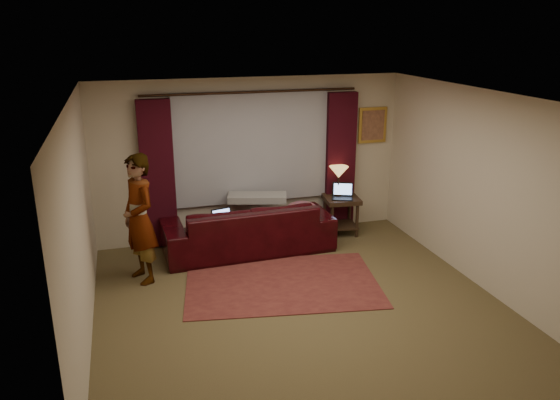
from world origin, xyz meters
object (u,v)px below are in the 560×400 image
at_px(laptop_table, 343,192).
at_px(person, 139,219).
at_px(end_table, 341,215).
at_px(sofa, 248,219).
at_px(laptop_sofa, 225,218).
at_px(tiffany_lamp, 338,181).

bearing_deg(laptop_table, person, -143.74).
bearing_deg(end_table, sofa, -170.94).
bearing_deg(sofa, laptop_table, -175.67).
height_order(sofa, laptop_sofa, sofa).
distance_m(tiffany_lamp, person, 3.38).
xyz_separation_m(laptop_table, person, (-3.26, -0.77, 0.13)).
relative_size(end_table, person, 0.36).
distance_m(laptop_sofa, person, 1.32).
bearing_deg(end_table, tiffany_lamp, 116.39).
bearing_deg(end_table, laptop_sofa, -167.49).
bearing_deg(sofa, end_table, -172.82).
xyz_separation_m(end_table, laptop_table, (-0.02, -0.09, 0.44)).
bearing_deg(person, tiffany_lamp, 82.85).
bearing_deg(laptop_sofa, sofa, 12.42).
distance_m(laptop_sofa, laptop_table, 2.07).
height_order(laptop_sofa, laptop_table, laptop_table).
relative_size(sofa, laptop_table, 7.07).
height_order(tiffany_lamp, laptop_table, tiffany_lamp).
height_order(sofa, laptop_table, sofa).
xyz_separation_m(sofa, end_table, (1.66, 0.26, -0.20)).
distance_m(sofa, laptop_sofa, 0.45).
relative_size(sofa, tiffany_lamp, 5.11).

